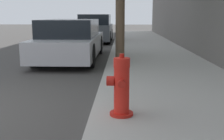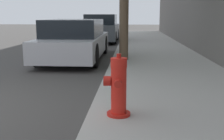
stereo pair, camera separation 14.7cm
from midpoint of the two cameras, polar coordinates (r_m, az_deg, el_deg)
sidewalk_slab at (r=3.92m, az=17.80°, el=-9.47°), size 2.87×40.00×0.11m
fire_hydrant at (r=3.61m, az=2.43°, el=-3.58°), size 0.35×0.36×0.81m
parked_car_near at (r=9.01m, az=-6.98°, el=6.05°), size 1.74×4.56×1.27m
parked_car_mid at (r=14.96m, az=-1.84°, el=8.36°), size 1.69×3.88×1.44m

